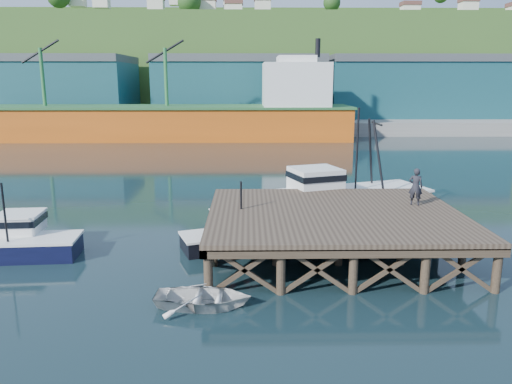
{
  "coord_description": "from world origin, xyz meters",
  "views": [
    {
      "loc": [
        1.38,
        -23.06,
        8.31
      ],
      "look_at": [
        1.78,
        2.0,
        2.63
      ],
      "focal_mm": 35.0,
      "sensor_mm": 36.0,
      "label": 1
    }
  ],
  "objects_px": {
    "boat_navy": "(16,241)",
    "boat_black": "(236,233)",
    "dockworker": "(416,187)",
    "trawler": "(344,195)",
    "dinghy": "(203,297)"
  },
  "relations": [
    {
      "from": "boat_navy",
      "to": "trawler",
      "type": "height_order",
      "value": "trawler"
    },
    {
      "from": "boat_navy",
      "to": "boat_black",
      "type": "height_order",
      "value": "boat_navy"
    },
    {
      "from": "boat_navy",
      "to": "trawler",
      "type": "distance_m",
      "value": 18.27
    },
    {
      "from": "trawler",
      "to": "dockworker",
      "type": "relative_size",
      "value": 5.63
    },
    {
      "from": "boat_black",
      "to": "dinghy",
      "type": "bearing_deg",
      "value": -118.23
    },
    {
      "from": "dockworker",
      "to": "boat_navy",
      "type": "bearing_deg",
      "value": 25.27
    },
    {
      "from": "trawler",
      "to": "dinghy",
      "type": "distance_m",
      "value": 14.47
    },
    {
      "from": "boat_navy",
      "to": "dockworker",
      "type": "bearing_deg",
      "value": -0.32
    },
    {
      "from": "boat_navy",
      "to": "dinghy",
      "type": "bearing_deg",
      "value": -35.02
    },
    {
      "from": "boat_black",
      "to": "trawler",
      "type": "bearing_deg",
      "value": 19.62
    },
    {
      "from": "boat_black",
      "to": "dinghy",
      "type": "distance_m",
      "value": 7.11
    },
    {
      "from": "dinghy",
      "to": "dockworker",
      "type": "relative_size",
      "value": 1.92
    },
    {
      "from": "boat_navy",
      "to": "dockworker",
      "type": "xyz_separation_m",
      "value": [
        19.52,
        1.3,
        2.31
      ]
    },
    {
      "from": "boat_navy",
      "to": "trawler",
      "type": "bearing_deg",
      "value": 17.2
    },
    {
      "from": "dockworker",
      "to": "dinghy",
      "type": "bearing_deg",
      "value": 56.12
    }
  ]
}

